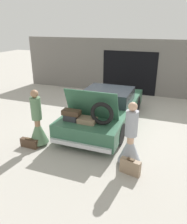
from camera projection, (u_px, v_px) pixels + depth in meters
ground_plane at (105, 122)px, 8.29m from camera, size 40.00×40.00×0.00m
garage_wall_back at (130, 67)px, 11.27m from camera, size 12.00×0.14×2.80m
car at (106, 108)px, 8.08m from camera, size 1.99×4.78×1.66m
person_left at (38, 126)px, 6.51m from camera, size 0.57×0.57×1.74m
person_right at (130, 143)px, 5.59m from camera, size 0.60×0.60×1.72m
suitcase_beside_left_person at (29, 143)px, 6.52m from camera, size 0.56×0.15×0.30m
suitcase_beside_right_person at (130, 167)px, 5.34m from camera, size 0.53×0.26×0.42m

